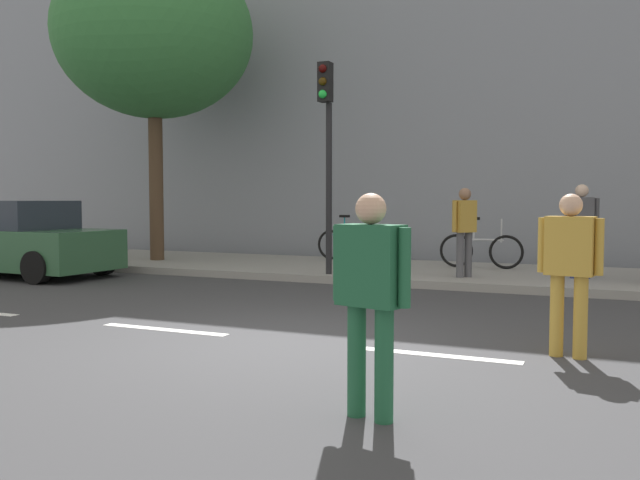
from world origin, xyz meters
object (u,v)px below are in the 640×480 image
at_px(pedestrian_with_backpack, 581,223).
at_px(parked_car_dark, 16,240).
at_px(bicycle_leaning, 350,244).
at_px(traffic_light, 327,132).
at_px(pedestrian_tallest, 465,225).
at_px(pedestrian_near_pole, 370,286).
at_px(bicycle_upright, 481,250).
at_px(street_tree, 154,34).
at_px(pedestrian_in_red_top, 570,261).

bearing_deg(pedestrian_with_backpack, parked_car_dark, -165.35).
height_order(bicycle_leaning, parked_car_dark, parked_car_dark).
xyz_separation_m(traffic_light, bicycle_leaning, (-0.68, 3.04, -2.37)).
xyz_separation_m(pedestrian_tallest, bicycle_leaning, (-3.23, 2.41, -0.59)).
xyz_separation_m(traffic_light, pedestrian_tallest, (2.55, 0.63, -1.78)).
bearing_deg(traffic_light, pedestrian_with_backpack, 16.01).
relative_size(pedestrian_near_pole, parked_car_dark, 0.38).
bearing_deg(bicycle_leaning, pedestrian_tallest, -36.72).
distance_m(pedestrian_near_pole, pedestrian_with_backpack, 8.82).
height_order(bicycle_upright, parked_car_dark, parked_car_dark).
bearing_deg(pedestrian_tallest, street_tree, 174.85).
distance_m(street_tree, pedestrian_tallest, 8.81).
bearing_deg(street_tree, pedestrian_in_red_top, -31.94).
xyz_separation_m(pedestrian_with_backpack, parked_car_dark, (-11.07, -2.89, -0.42)).
relative_size(pedestrian_with_backpack, bicycle_leaning, 0.99).
relative_size(traffic_light, parked_car_dark, 0.92).
xyz_separation_m(traffic_light, parked_car_dark, (-6.50, -1.58, -2.15)).
height_order(pedestrian_in_red_top, pedestrian_with_backpack, pedestrian_with_backpack).
bearing_deg(parked_car_dark, pedestrian_in_red_top, -15.88).
distance_m(street_tree, bicycle_leaning, 6.87).
bearing_deg(bicycle_upright, traffic_light, -135.99).
bearing_deg(parked_car_dark, pedestrian_near_pole, -30.32).
bearing_deg(traffic_light, parked_car_dark, -166.31).
bearing_deg(pedestrian_tallest, bicycle_leaning, 143.28).
distance_m(traffic_light, pedestrian_in_red_top, 6.99).
relative_size(pedestrian_near_pole, pedestrian_with_backpack, 0.96).
bearing_deg(pedestrian_in_red_top, pedestrian_near_pole, -114.58).
relative_size(bicycle_leaning, parked_car_dark, 0.40).
relative_size(pedestrian_tallest, bicycle_leaning, 0.95).
bearing_deg(bicycle_upright, pedestrian_with_backpack, -29.21).
relative_size(street_tree, parked_car_dark, 1.67).
height_order(street_tree, parked_car_dark, street_tree).
bearing_deg(traffic_light, bicycle_leaning, 102.52).
relative_size(pedestrian_tallest, bicycle_upright, 0.95).
distance_m(pedestrian_with_backpack, bicycle_leaning, 5.56).
xyz_separation_m(bicycle_leaning, parked_car_dark, (-5.82, -4.62, 0.22)).
bearing_deg(pedestrian_tallest, pedestrian_near_pole, -83.18).
bearing_deg(bicycle_upright, street_tree, -171.51).
xyz_separation_m(street_tree, pedestrian_in_red_top, (9.78, -6.09, -4.55)).
relative_size(traffic_light, street_tree, 0.55).
height_order(traffic_light, bicycle_upright, traffic_light).
height_order(pedestrian_tallest, bicycle_leaning, pedestrian_tallest).
bearing_deg(pedestrian_with_backpack, pedestrian_near_pole, -96.87).
bearing_deg(pedestrian_with_backpack, street_tree, 179.96).
bearing_deg(pedestrian_near_pole, bicycle_upright, 95.67).
relative_size(bicycle_leaning, bicycle_upright, 1.00).
bearing_deg(bicycle_upright, bicycle_leaning, 169.57).
bearing_deg(pedestrian_tallest, pedestrian_in_red_top, -68.02).
bearing_deg(pedestrian_in_red_top, traffic_light, 134.76).
height_order(pedestrian_in_red_top, bicycle_upright, pedestrian_in_red_top).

